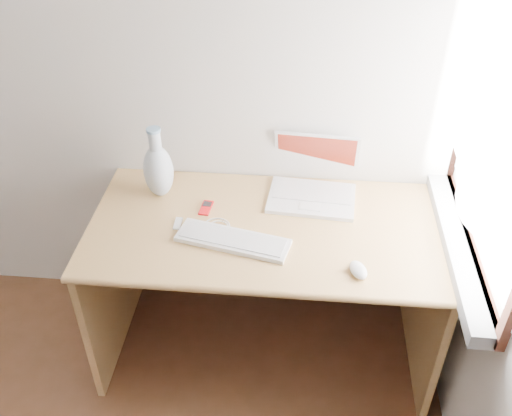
# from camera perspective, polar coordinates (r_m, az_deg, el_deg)

# --- Properties ---
(back_wall) EXTENTS (3.50, 0.04, 2.60)m
(back_wall) POSITION_cam_1_polar(r_m,az_deg,el_deg) (2.60, -19.93, 13.86)
(back_wall) COLOR silver
(back_wall) RESTS_ON floor
(window) EXTENTS (0.11, 0.99, 1.10)m
(window) POSITION_cam_1_polar(r_m,az_deg,el_deg) (2.09, 22.86, 6.59)
(window) COLOR white
(window) RESTS_ON right_wall
(desk) EXTENTS (1.46, 0.73, 0.77)m
(desk) POSITION_cam_1_polar(r_m,az_deg,el_deg) (2.55, 1.10, -4.45)
(desk) COLOR tan
(desk) RESTS_ON floor
(laptop) EXTENTS (0.39, 0.33, 0.25)m
(laptop) POSITION_cam_1_polar(r_m,az_deg,el_deg) (2.50, 5.65, 2.53)
(laptop) COLOR white
(laptop) RESTS_ON desk
(external_keyboard) EXTENTS (0.47, 0.23, 0.02)m
(external_keyboard) POSITION_cam_1_polar(r_m,az_deg,el_deg) (2.25, -2.32, -3.22)
(external_keyboard) COLOR white
(external_keyboard) RESTS_ON desk
(mouse) EXTENTS (0.09, 0.11, 0.03)m
(mouse) POSITION_cam_1_polar(r_m,az_deg,el_deg) (2.15, 10.20, -6.12)
(mouse) COLOR white
(mouse) RESTS_ON desk
(ipod) EXTENTS (0.05, 0.10, 0.01)m
(ipod) POSITION_cam_1_polar(r_m,az_deg,el_deg) (2.44, -5.01, 0.02)
(ipod) COLOR red
(ipod) RESTS_ON desk
(cable_coil) EXTENTS (0.15, 0.15, 0.01)m
(cable_coil) POSITION_cam_1_polar(r_m,az_deg,el_deg) (2.34, -3.97, -1.85)
(cable_coil) COLOR white
(cable_coil) RESTS_ON desk
(remote) EXTENTS (0.03, 0.08, 0.01)m
(remote) POSITION_cam_1_polar(r_m,az_deg,el_deg) (2.37, -7.82, -1.53)
(remote) COLOR white
(remote) RESTS_ON desk
(vase) EXTENTS (0.13, 0.13, 0.33)m
(vase) POSITION_cam_1_polar(r_m,az_deg,el_deg) (2.47, -9.75, 3.86)
(vase) COLOR silver
(vase) RESTS_ON desk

